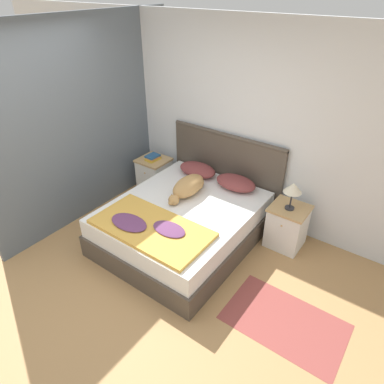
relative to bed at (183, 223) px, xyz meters
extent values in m
plane|color=tan|center=(-0.07, -1.08, -0.26)|extent=(16.00, 16.00, 0.00)
cube|color=silver|center=(-0.07, 1.05, 1.02)|extent=(9.00, 0.06, 2.55)
cube|color=slate|center=(-1.50, -0.03, 1.02)|extent=(0.06, 3.10, 2.55)
cube|color=#4C4238|center=(0.00, 0.00, -0.11)|extent=(1.61, 1.91, 0.29)
cube|color=white|center=(0.00, 0.00, 0.15)|extent=(1.55, 1.85, 0.24)
cube|color=#4C4238|center=(0.00, 0.98, 0.29)|extent=(1.69, 0.04, 1.10)
cylinder|color=#4C4238|center=(0.00, 0.98, 0.84)|extent=(1.69, 0.06, 0.06)
cube|color=white|center=(-1.08, 0.69, 0.01)|extent=(0.42, 0.39, 0.53)
cube|color=tan|center=(-1.08, 0.69, 0.28)|extent=(0.44, 0.42, 0.03)
sphere|color=tan|center=(-1.08, 0.48, 0.15)|extent=(0.02, 0.02, 0.02)
cube|color=white|center=(1.08, 0.69, 0.01)|extent=(0.42, 0.39, 0.53)
cube|color=tan|center=(1.08, 0.69, 0.28)|extent=(0.44, 0.42, 0.03)
sphere|color=tan|center=(1.08, 0.48, 0.15)|extent=(0.02, 0.02, 0.02)
ellipsoid|color=brown|center=(-0.30, 0.74, 0.35)|extent=(0.55, 0.34, 0.16)
ellipsoid|color=brown|center=(0.30, 0.74, 0.35)|extent=(0.55, 0.34, 0.16)
cube|color=gold|center=(0.00, -0.56, 0.29)|extent=(1.32, 0.68, 0.04)
ellipsoid|color=#663860|center=(-0.23, -0.67, 0.32)|extent=(0.46, 0.27, 0.04)
ellipsoid|color=#663860|center=(0.20, -0.50, 0.32)|extent=(0.40, 0.24, 0.03)
ellipsoid|color=tan|center=(-0.11, 0.26, 0.38)|extent=(0.28, 0.53, 0.23)
sphere|color=tan|center=(-0.11, -0.04, 0.33)|extent=(0.13, 0.13, 0.13)
ellipsoid|color=tan|center=(-0.11, -0.09, 0.32)|extent=(0.06, 0.07, 0.05)
cone|color=tan|center=(-0.14, -0.03, 0.38)|extent=(0.04, 0.04, 0.05)
cone|color=tan|center=(-0.07, -0.03, 0.38)|extent=(0.04, 0.04, 0.05)
ellipsoid|color=tan|center=(-0.06, 0.49, 0.32)|extent=(0.16, 0.24, 0.08)
cube|color=gold|center=(-1.07, 0.67, 0.31)|extent=(0.17, 0.23, 0.03)
cube|color=orange|center=(-1.07, 0.67, 0.33)|extent=(0.15, 0.19, 0.02)
cube|color=#285689|center=(-1.08, 0.67, 0.36)|extent=(0.16, 0.20, 0.03)
cylinder|color=#2D2D33|center=(1.08, 0.66, 0.31)|extent=(0.11, 0.11, 0.02)
cylinder|color=#2D2D33|center=(1.08, 0.66, 0.42)|extent=(0.02, 0.02, 0.21)
cone|color=beige|center=(1.08, 0.66, 0.59)|extent=(0.21, 0.21, 0.12)
cube|color=#93423D|center=(1.56, -0.40, -0.26)|extent=(1.14, 0.71, 0.00)
camera|label=1|loc=(2.10, -2.68, 2.60)|focal=32.00mm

